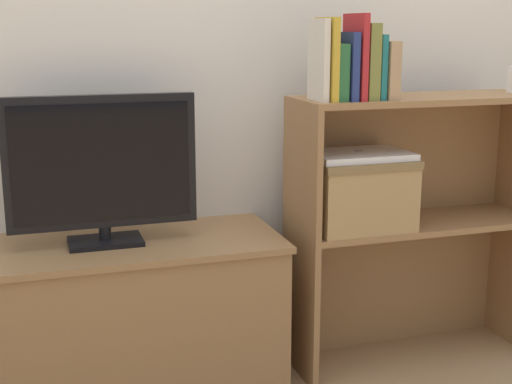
{
  "coord_description": "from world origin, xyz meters",
  "views": [
    {
      "loc": [
        -0.66,
        -1.9,
        1.13
      ],
      "look_at": [
        0.0,
        0.15,
        0.63
      ],
      "focal_mm": 50.0,
      "sensor_mm": 36.0,
      "label": 1
    }
  ],
  "objects_px": {
    "tv_stand": "(109,319)",
    "book_tan": "(385,70)",
    "tv": "(102,167)",
    "book_crimson": "(355,57)",
    "book_navy": "(346,66)",
    "laptop": "(359,155)",
    "book_mustard": "(327,59)",
    "book_forest": "(336,72)",
    "book_olive": "(366,62)",
    "book_teal": "(376,67)",
    "storage_basket_left": "(358,189)",
    "book_ivory": "(319,60)"
  },
  "relations": [
    {
      "from": "tv_stand",
      "to": "book_tan",
      "type": "height_order",
      "value": "book_tan"
    },
    {
      "from": "tv",
      "to": "book_tan",
      "type": "bearing_deg",
      "value": -6.74
    },
    {
      "from": "book_crimson",
      "to": "tv",
      "type": "bearing_deg",
      "value": 172.36
    },
    {
      "from": "book_navy",
      "to": "laptop",
      "type": "bearing_deg",
      "value": 24.74
    },
    {
      "from": "tv_stand",
      "to": "book_mustard",
      "type": "height_order",
      "value": "book_mustard"
    },
    {
      "from": "tv_stand",
      "to": "book_forest",
      "type": "distance_m",
      "value": 1.03
    },
    {
      "from": "book_navy",
      "to": "book_olive",
      "type": "distance_m",
      "value": 0.07
    },
    {
      "from": "book_teal",
      "to": "book_olive",
      "type": "bearing_deg",
      "value": 180.0
    },
    {
      "from": "storage_basket_left",
      "to": "laptop",
      "type": "xyz_separation_m",
      "value": [
        0.0,
        0.0,
        0.11
      ]
    },
    {
      "from": "tv",
      "to": "book_navy",
      "type": "height_order",
      "value": "book_navy"
    },
    {
      "from": "book_navy",
      "to": "book_crimson",
      "type": "relative_size",
      "value": 0.79
    },
    {
      "from": "laptop",
      "to": "storage_basket_left",
      "type": "bearing_deg",
      "value": 0.0
    },
    {
      "from": "book_ivory",
      "to": "book_crimson",
      "type": "bearing_deg",
      "value": 0.0
    },
    {
      "from": "book_tan",
      "to": "laptop",
      "type": "xyz_separation_m",
      "value": [
        -0.07,
        0.03,
        -0.27
      ]
    },
    {
      "from": "tv_stand",
      "to": "tv",
      "type": "relative_size",
      "value": 1.92
    },
    {
      "from": "tv_stand",
      "to": "book_forest",
      "type": "bearing_deg",
      "value": -8.45
    },
    {
      "from": "tv",
      "to": "book_mustard",
      "type": "distance_m",
      "value": 0.74
    },
    {
      "from": "tv",
      "to": "book_ivory",
      "type": "xyz_separation_m",
      "value": [
        0.64,
        -0.1,
        0.31
      ]
    },
    {
      "from": "book_mustard",
      "to": "laptop",
      "type": "relative_size",
      "value": 0.78
    },
    {
      "from": "book_ivory",
      "to": "storage_basket_left",
      "type": "bearing_deg",
      "value": 11.05
    },
    {
      "from": "storage_basket_left",
      "to": "laptop",
      "type": "bearing_deg",
      "value": 0.0
    },
    {
      "from": "tv_stand",
      "to": "laptop",
      "type": "relative_size",
      "value": 3.39
    },
    {
      "from": "storage_basket_left",
      "to": "laptop",
      "type": "relative_size",
      "value": 1.02
    },
    {
      "from": "tv_stand",
      "to": "book_navy",
      "type": "xyz_separation_m",
      "value": [
        0.73,
        -0.1,
        0.77
      ]
    },
    {
      "from": "book_olive",
      "to": "storage_basket_left",
      "type": "distance_m",
      "value": 0.41
    },
    {
      "from": "book_navy",
      "to": "laptop",
      "type": "relative_size",
      "value": 0.64
    },
    {
      "from": "storage_basket_left",
      "to": "tv",
      "type": "bearing_deg",
      "value": 174.9
    },
    {
      "from": "tv_stand",
      "to": "book_tan",
      "type": "xyz_separation_m",
      "value": [
        0.87,
        -0.1,
        0.76
      ]
    },
    {
      "from": "book_mustard",
      "to": "tv",
      "type": "bearing_deg",
      "value": 171.3
    },
    {
      "from": "tv_stand",
      "to": "book_ivory",
      "type": "distance_m",
      "value": 1.02
    },
    {
      "from": "book_teal",
      "to": "storage_basket_left",
      "type": "distance_m",
      "value": 0.39
    },
    {
      "from": "tv_stand",
      "to": "book_teal",
      "type": "distance_m",
      "value": 1.14
    },
    {
      "from": "book_forest",
      "to": "laptop",
      "type": "bearing_deg",
      "value": 16.95
    },
    {
      "from": "book_forest",
      "to": "laptop",
      "type": "relative_size",
      "value": 0.54
    },
    {
      "from": "tv",
      "to": "book_ivory",
      "type": "height_order",
      "value": "book_ivory"
    },
    {
      "from": "book_mustard",
      "to": "book_olive",
      "type": "relative_size",
      "value": 1.07
    },
    {
      "from": "tv_stand",
      "to": "laptop",
      "type": "distance_m",
      "value": 0.94
    },
    {
      "from": "tv",
      "to": "book_forest",
      "type": "xyz_separation_m",
      "value": [
        0.7,
        -0.1,
        0.27
      ]
    },
    {
      "from": "book_navy",
      "to": "book_tan",
      "type": "distance_m",
      "value": 0.13
    },
    {
      "from": "book_forest",
      "to": "laptop",
      "type": "xyz_separation_m",
      "value": [
        0.1,
        0.03,
        -0.26
      ]
    },
    {
      "from": "book_forest",
      "to": "book_crimson",
      "type": "xyz_separation_m",
      "value": [
        0.06,
        0.0,
        0.04
      ]
    },
    {
      "from": "book_crimson",
      "to": "book_olive",
      "type": "relative_size",
      "value": 1.13
    },
    {
      "from": "book_navy",
      "to": "book_tan",
      "type": "relative_size",
      "value": 1.15
    },
    {
      "from": "tv_stand",
      "to": "laptop",
      "type": "height_order",
      "value": "laptop"
    },
    {
      "from": "book_navy",
      "to": "book_teal",
      "type": "height_order",
      "value": "book_navy"
    },
    {
      "from": "book_crimson",
      "to": "book_olive",
      "type": "height_order",
      "value": "book_crimson"
    },
    {
      "from": "tv_stand",
      "to": "book_crimson",
      "type": "height_order",
      "value": "book_crimson"
    },
    {
      "from": "book_forest",
      "to": "book_crimson",
      "type": "bearing_deg",
      "value": 0.0
    },
    {
      "from": "storage_basket_left",
      "to": "tv_stand",
      "type": "bearing_deg",
      "value": 174.79
    },
    {
      "from": "tv_stand",
      "to": "book_teal",
      "type": "xyz_separation_m",
      "value": [
        0.83,
        -0.1,
        0.77
      ]
    }
  ]
}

